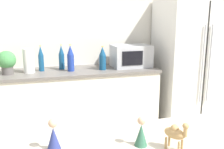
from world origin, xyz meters
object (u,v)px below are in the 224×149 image
Objects in this scene: potted_plant at (7,61)px; wise_man_figurine_crimson at (53,137)px; refrigerator at (189,66)px; microwave at (131,56)px; back_bottle_3 at (62,58)px; wise_man_figurine_purple at (141,133)px; paper_towel_roll at (29,61)px; camel_figurine_second at (176,133)px; back_bottle_1 at (71,58)px; back_bottle_2 at (103,59)px; back_bottle_4 at (41,59)px; back_bottle_0 at (102,59)px.

wise_man_figurine_crimson is at bearing -77.41° from potted_plant.
refrigerator is 0.84m from microwave.
back_bottle_3 is 2.08m from wise_man_figurine_purple.
paper_towel_roll reaches higher than camel_figurine_second.
paper_towel_roll is at bearing 175.69° from back_bottle_1.
refrigerator is 1.23m from back_bottle_2.
back_bottle_4 is at bearing 164.17° from back_bottle_1.
potted_plant is at bearing 178.00° from back_bottle_2.
back_bottle_0 is at bearing 2.89° from paper_towel_roll.
wise_man_figurine_purple is at bearing -98.03° from back_bottle_2.
back_bottle_1 is (-0.78, -0.07, 0.01)m from microwave.
potted_plant is 0.23m from paper_towel_roll.
wise_man_figurine_purple is (0.82, -1.94, -0.06)m from potted_plant.
back_bottle_2 is at bearing -19.10° from back_bottle_3.
refrigerator is at bearing 0.65° from back_bottle_2.
back_bottle_0 is 0.75m from back_bottle_4.
wise_man_figurine_crimson is (-1.89, -1.85, 0.11)m from refrigerator.
back_bottle_2 is (-0.02, -0.11, 0.02)m from back_bottle_0.
paper_towel_roll is 0.88m from back_bottle_0.
back_bottle_4 is 1.99× the size of wise_man_figurine_crimson.
camel_figurine_second is 0.56m from wise_man_figurine_crimson.
back_bottle_2 is (1.09, -0.04, -0.01)m from potted_plant.
refrigerator reaches higher than back_bottle_2.
back_bottle_3 reaches higher than potted_plant.
back_bottle_1 is (-0.41, -0.08, 0.04)m from back_bottle_0.
wise_man_figurine_crimson is at bearing -135.68° from refrigerator.
back_bottle_2 is 1.88× the size of wise_man_figurine_crimson.
refrigerator is 7.23× the size of back_bottle_0.
back_bottle_0 is at bearing -1.18° from back_bottle_4.
refrigerator reaches higher than camel_figurine_second.
back_bottle_1 reaches higher than back_bottle_2.
wise_man_figurine_purple is (0.12, -1.93, -0.06)m from back_bottle_1.
back_bottle_1 reaches higher than wise_man_figurine_crimson.
refrigerator reaches higher than wise_man_figurine_crimson.
refrigerator is at bearing -0.60° from potted_plant.
back_bottle_0 is 0.84× the size of back_bottle_2.
wise_man_figurine_crimson is (-0.54, 0.15, -0.02)m from camel_figurine_second.
back_bottle_3 is at bearing 123.88° from back_bottle_1.
back_bottle_1 is 1.88m from wise_man_figurine_crimson.
back_bottle_1 is at bearing 93.43° from wise_man_figurine_purple.
back_bottle_2 is at bearing -3.67° from back_bottle_1.
camel_figurine_second is 0.16m from wise_man_figurine_purple.
back_bottle_3 is at bearing 11.80° from potted_plant.
paper_towel_roll is 0.92× the size of back_bottle_3.
back_bottle_3 is at bearing 84.46° from wise_man_figurine_crimson.
back_bottle_1 is 2.14× the size of camel_figurine_second.
refrigerator reaches higher than back_bottle_4.
refrigerator is 1.95m from back_bottle_4.
refrigerator is at bearing -5.11° from back_bottle_3.
microwave is at bearing 60.91° from wise_man_figurine_crimson.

